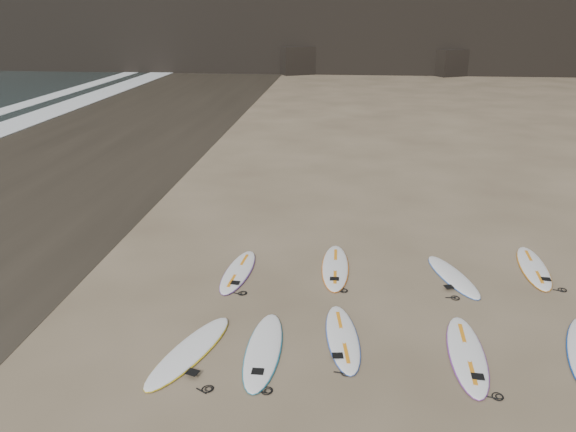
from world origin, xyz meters
name	(u,v)px	position (x,y,z in m)	size (l,w,h in m)	color
ground	(399,341)	(0.00, 0.00, 0.00)	(240.00, 240.00, 0.00)	#897559
wet_sand	(25,174)	(-13.00, 10.00, 0.00)	(12.00, 200.00, 0.01)	#383026
surfboard_0	(190,351)	(-3.81, -0.78, 0.05)	(0.61, 2.53, 0.09)	white
surfboard_1	(263,349)	(-2.48, -0.61, 0.05)	(0.60, 2.52, 0.09)	white
surfboard_2	(343,337)	(-1.06, -0.06, 0.04)	(0.57, 2.36, 0.08)	white
surfboard_3	(467,354)	(1.16, -0.38, 0.05)	(0.61, 2.56, 0.09)	white
surfboard_5	(238,271)	(-3.53, 2.53, 0.04)	(0.57, 2.36, 0.08)	white
surfboard_6	(335,267)	(-1.26, 2.98, 0.05)	(0.61, 2.54, 0.09)	white
surfboard_7	(453,276)	(1.45, 2.76, 0.04)	(0.55, 2.28, 0.08)	white
surfboard_8	(534,267)	(3.45, 3.43, 0.04)	(0.59, 2.46, 0.09)	white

